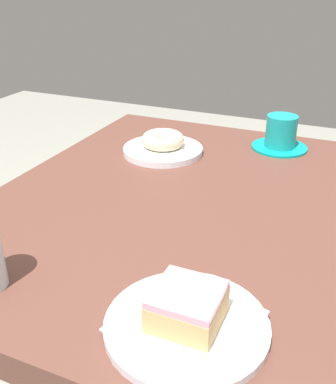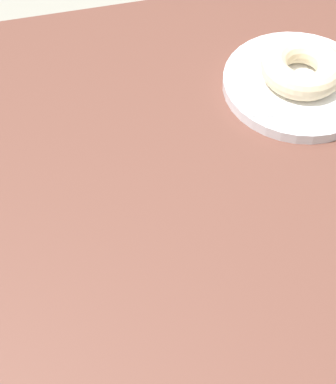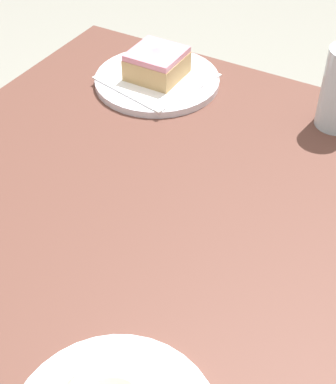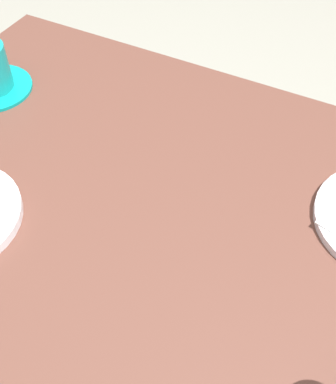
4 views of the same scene
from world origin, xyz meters
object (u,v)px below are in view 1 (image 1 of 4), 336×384
(plate_glazed_square, at_px, (187,325))
(coffee_cup, at_px, (281,134))
(donut_sugar_ring, at_px, (163,140))
(donut_glazed_square, at_px, (187,306))
(plate_sugar_ring, at_px, (163,150))

(plate_glazed_square, distance_m, coffee_cup, 0.71)
(donut_sugar_ring, relative_size, coffee_cup, 0.75)
(plate_glazed_square, height_order, donut_glazed_square, donut_glazed_square)
(donut_glazed_square, distance_m, coffee_cup, 0.71)
(plate_sugar_ring, distance_m, donut_glazed_square, 0.63)
(plate_sugar_ring, height_order, donut_glazed_square, donut_glazed_square)
(plate_sugar_ring, bearing_deg, donut_glazed_square, 26.82)
(plate_glazed_square, relative_size, donut_glazed_square, 2.49)
(donut_sugar_ring, height_order, donut_glazed_square, donut_glazed_square)
(plate_sugar_ring, relative_size, donut_sugar_ring, 1.87)
(donut_glazed_square, bearing_deg, plate_glazed_square, 0.00)
(donut_glazed_square, height_order, coffee_cup, coffee_cup)
(plate_sugar_ring, relative_size, plate_glazed_square, 0.93)
(donut_sugar_ring, distance_m, coffee_cup, 0.31)
(plate_sugar_ring, distance_m, plate_glazed_square, 0.63)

